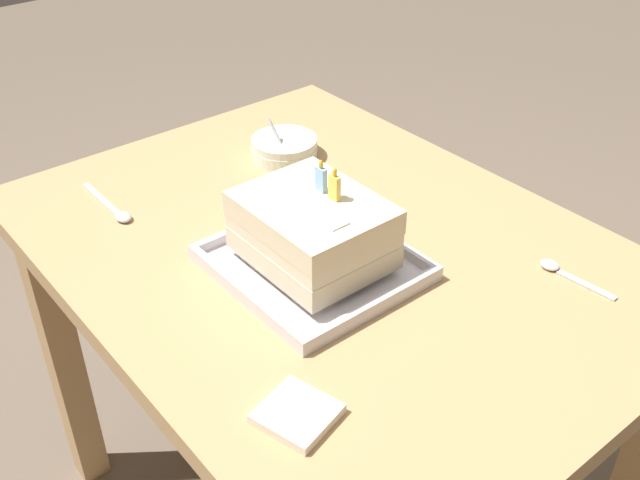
# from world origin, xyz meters

# --- Properties ---
(dining_table) EXTENTS (1.02, 0.76, 0.73)m
(dining_table) POSITION_xyz_m (0.00, 0.00, 0.62)
(dining_table) COLOR tan
(dining_table) RESTS_ON ground_plane
(foil_tray) EXTENTS (0.28, 0.26, 0.02)m
(foil_tray) POSITION_xyz_m (0.04, -0.06, 0.74)
(foil_tray) COLOR silver
(foil_tray) RESTS_ON dining_table
(birthday_cake) EXTENTS (0.21, 0.17, 0.15)m
(birthday_cake) POSITION_xyz_m (0.04, -0.06, 0.80)
(birthday_cake) COLOR beige
(birthday_cake) RESTS_ON foil_tray
(bowl_stack) EXTENTS (0.13, 0.13, 0.08)m
(bowl_stack) POSITION_xyz_m (-0.27, 0.12, 0.75)
(bowl_stack) COLOR silver
(bowl_stack) RESTS_ON dining_table
(serving_spoon_near_tray) EXTENTS (0.12, 0.03, 0.01)m
(serving_spoon_near_tray) POSITION_xyz_m (0.28, 0.22, 0.74)
(serving_spoon_near_tray) COLOR silver
(serving_spoon_near_tray) RESTS_ON dining_table
(serving_spoon_by_bowls) EXTENTS (0.16, 0.03, 0.01)m
(serving_spoon_by_bowls) POSITION_xyz_m (-0.29, -0.22, 0.74)
(serving_spoon_by_bowls) COLOR silver
(serving_spoon_by_bowls) RESTS_ON dining_table
(napkin_pile) EXTENTS (0.10, 0.10, 0.01)m
(napkin_pile) POSITION_xyz_m (0.26, -0.26, 0.74)
(napkin_pile) COLOR silver
(napkin_pile) RESTS_ON dining_table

